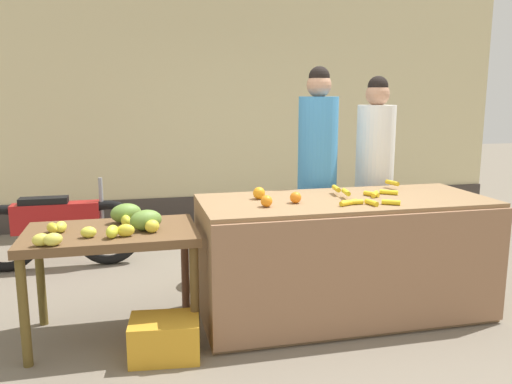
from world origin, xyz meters
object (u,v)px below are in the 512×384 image
at_px(vendor_woman_white_shirt, 374,178).
at_px(produce_crate, 165,338).
at_px(vendor_woman_blue_shirt, 317,176).
at_px(produce_sack, 213,256).
at_px(parked_motorcycle, 57,228).

height_order(vendor_woman_white_shirt, produce_crate, vendor_woman_white_shirt).
bearing_deg(vendor_woman_blue_shirt, vendor_woman_white_shirt, 3.22).
bearing_deg(vendor_woman_white_shirt, vendor_woman_blue_shirt, -176.78).
bearing_deg(produce_sack, vendor_woman_white_shirt, -5.62).
relative_size(vendor_woman_blue_shirt, vendor_woman_white_shirt, 1.04).
bearing_deg(vendor_woman_white_shirt, produce_crate, -150.50).
bearing_deg(parked_motorcycle, produce_sack, -28.49).
height_order(vendor_woman_blue_shirt, vendor_woman_white_shirt, vendor_woman_blue_shirt).
xyz_separation_m(parked_motorcycle, produce_sack, (1.40, -0.76, -0.15)).
bearing_deg(produce_sack, vendor_woman_blue_shirt, -10.97).
bearing_deg(vendor_woman_blue_shirt, produce_crate, -142.50).
height_order(vendor_woman_white_shirt, produce_sack, vendor_woman_white_shirt).
relative_size(vendor_woman_blue_shirt, produce_crate, 4.32).
relative_size(vendor_woman_white_shirt, produce_crate, 4.15).
distance_m(vendor_woman_white_shirt, produce_crate, 2.39).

